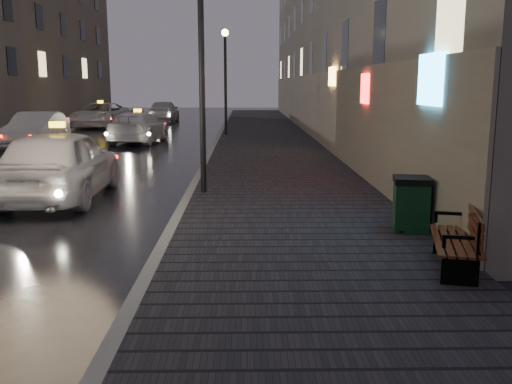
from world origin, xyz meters
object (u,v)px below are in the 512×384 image
trash_bin (411,203)px  car_far (164,111)px  bench (460,239)px  lamp_near (201,50)px  lamp_far (225,69)px  taxi_mid (138,127)px  car_left_mid (37,130)px  taxi_near (60,164)px  taxi_far (101,115)px

trash_bin → car_far: 33.29m
bench → car_far: (-8.95, 34.24, 0.21)m
lamp_near → lamp_far: bearing=90.0°
lamp_near → taxi_mid: 14.29m
lamp_far → car_far: lamp_far is taller
car_left_mid → car_far: bearing=78.6°
lamp_near → trash_bin: (3.95, -3.74, -2.85)m
trash_bin → taxi_mid: size_ratio=0.19×
car_far → lamp_far: bearing=111.2°
lamp_far → bench: (4.03, -21.89, -2.90)m
taxi_near → lamp_far: bearing=-103.0°
lamp_far → bench: 22.45m
taxi_far → car_far: (3.33, 5.01, 0.02)m
taxi_far → bench: bearing=-60.8°
lamp_near → lamp_far: (0.00, 16.00, 0.00)m
car_left_mid → trash_bin: bearing=-52.4°
lamp_far → trash_bin: lamp_far is taller
lamp_near → car_far: bearing=99.8°
lamp_near → taxi_far: (-8.25, 23.34, -2.71)m
bench → car_left_mid: car_left_mid is taller
lamp_near → taxi_near: 4.30m
taxi_far → taxi_near: bearing=-71.9°
bench → car_far: car_far is taller
lamp_far → car_left_mid: 9.69m
taxi_near → car_far: taxi_near is taller
taxi_near → car_left_mid: bearing=-68.9°
lamp_near → taxi_mid: lamp_near is taller
lamp_near → car_far: size_ratio=1.13×
car_left_mid → taxi_far: bearing=90.0°
lamp_far → lamp_near: bearing=-90.0°
car_left_mid → taxi_far: size_ratio=0.83×
taxi_far → lamp_far: bearing=-35.3°
lamp_near → car_far: 28.90m
trash_bin → taxi_near: (-7.36, 3.68, 0.22)m
bench → taxi_mid: size_ratio=0.36×
lamp_far → bench: bearing=-79.6°
car_far → taxi_far: bearing=55.9°
bench → car_left_mid: 21.06m
lamp_near → bench: 7.71m
bench → car_left_mid: size_ratio=0.39×
trash_bin → taxi_mid: taxi_mid is taller
taxi_far → trash_bin: bearing=-59.4°
bench → taxi_near: bearing=156.2°
taxi_mid → lamp_near: bearing=112.1°
taxi_far → car_far: bearing=62.8°
taxi_far → lamp_near: bearing=-64.2°
taxi_mid → bench: bearing=118.1°
lamp_near → car_left_mid: lamp_near is taller
car_left_mid → bench: bearing=-55.9°
lamp_far → car_far: 13.56m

